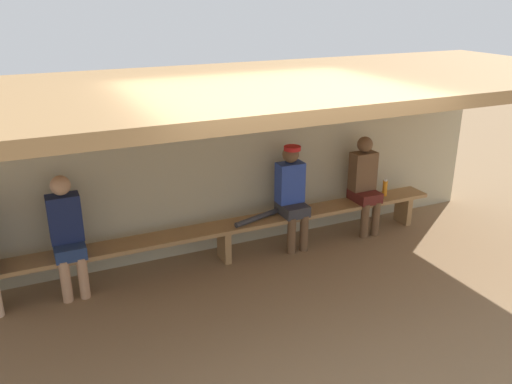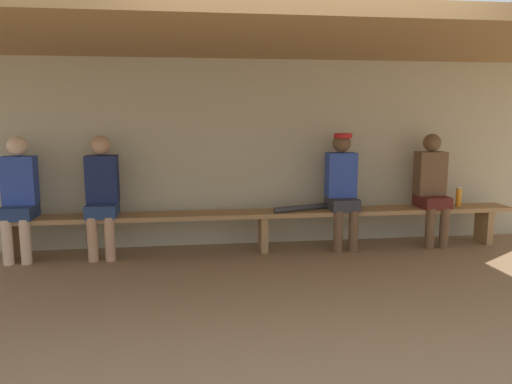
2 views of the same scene
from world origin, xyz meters
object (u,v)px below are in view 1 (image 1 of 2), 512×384
object	(u,v)px
bench	(224,231)
player_shirtless_tan	(292,192)
player_with_sunglasses	(365,181)
water_bottle_orange	(385,188)
player_in_red	(67,231)
baseball_bat	(260,217)

from	to	relation	value
bench	player_shirtless_tan	size ratio (longest dim) A/B	4.46
player_with_sunglasses	player_shirtless_tan	xyz separation A→B (m)	(-1.11, 0.00, 0.02)
water_bottle_orange	player_with_sunglasses	bearing A→B (deg)	-177.39
player_with_sunglasses	bench	bearing A→B (deg)	-179.91
player_shirtless_tan	water_bottle_orange	xyz separation A→B (m)	(1.47, 0.02, -0.17)
bench	player_with_sunglasses	bearing A→B (deg)	0.09
bench	player_in_red	xyz separation A→B (m)	(-1.78, 0.00, 0.34)
bench	baseball_bat	bearing A→B (deg)	-0.00
player_with_sunglasses	player_shirtless_tan	size ratio (longest dim) A/B	0.99
player_shirtless_tan	baseball_bat	world-z (taller)	player_shirtless_tan
player_in_red	water_bottle_orange	bearing A→B (deg)	0.23
player_shirtless_tan	player_in_red	bearing A→B (deg)	-179.99
player_with_sunglasses	water_bottle_orange	distance (m)	0.39
player_with_sunglasses	baseball_bat	bearing A→B (deg)	-179.89
bench	water_bottle_orange	size ratio (longest dim) A/B	24.91
player_in_red	water_bottle_orange	size ratio (longest dim) A/B	5.54
player_in_red	baseball_bat	xyz separation A→B (m)	(2.27, -0.00, -0.24)
player_shirtless_tan	water_bottle_orange	distance (m)	1.48
bench	baseball_bat	distance (m)	0.50
player_with_sunglasses	player_shirtless_tan	distance (m)	1.11
bench	baseball_bat	size ratio (longest dim) A/B	7.59
player_shirtless_tan	bench	bearing A→B (deg)	-179.78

